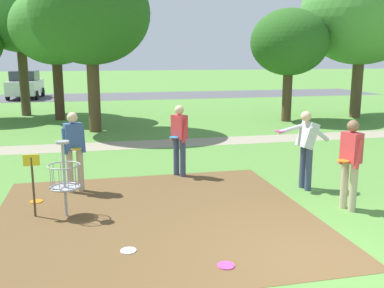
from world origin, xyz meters
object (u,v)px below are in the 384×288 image
at_px(tree_near_left, 90,14).
at_px(tree_near_right, 289,43).
at_px(frisbee_far_left, 226,266).
at_px(tree_mid_center, 19,16).
at_px(player_waiting_right, 179,136).
at_px(tree_far_left, 55,27).
at_px(parked_car_leftmost, 25,85).
at_px(frisbee_mid_grass, 36,202).
at_px(player_throwing, 351,160).
at_px(player_waiting_left, 306,145).
at_px(tree_mid_left, 362,13).
at_px(frisbee_by_tee, 128,251).
at_px(player_foreground_watching, 74,147).
at_px(disc_golf_basket, 61,176).

bearing_deg(tree_near_left, tree_near_right, 6.18).
xyz_separation_m(frisbee_far_left, tree_near_left, (-1.65, 11.56, 4.33)).
bearing_deg(tree_mid_center, player_waiting_right, -67.29).
xyz_separation_m(tree_near_left, tree_far_left, (-1.52, 3.55, -0.29)).
bearing_deg(frisbee_far_left, parked_car_leftmost, 103.15).
distance_m(player_waiting_right, frisbee_far_left, 4.81).
relative_size(player_waiting_right, frisbee_mid_grass, 6.80).
relative_size(player_throwing, tree_near_left, 0.28).
bearing_deg(frisbee_mid_grass, tree_near_right, 43.53).
bearing_deg(frisbee_mid_grass, tree_far_left, 91.40).
distance_m(player_waiting_left, tree_mid_center, 16.30).
height_order(player_waiting_left, tree_mid_left, tree_mid_left).
height_order(tree_near_left, tree_mid_center, tree_mid_center).
height_order(frisbee_by_tee, frisbee_far_left, same).
relative_size(player_waiting_left, tree_near_right, 0.35).
height_order(frisbee_mid_grass, tree_far_left, tree_far_left).
bearing_deg(tree_far_left, tree_mid_center, 132.13).
height_order(tree_near_left, tree_near_right, tree_near_left).
relative_size(player_foreground_watching, tree_near_left, 0.28).
bearing_deg(parked_car_leftmost, disc_golf_basket, -80.89).
relative_size(tree_near_left, tree_mid_center, 0.97).
height_order(player_waiting_right, tree_far_left, tree_far_left).
distance_m(disc_golf_basket, tree_far_left, 13.07).
relative_size(player_throwing, frisbee_far_left, 7.02).
bearing_deg(player_foreground_watching, tree_near_left, 86.37).
height_order(tree_near_right, tree_mid_center, tree_mid_center).
bearing_deg(parked_car_leftmost, frisbee_mid_grass, -81.93).
xyz_separation_m(player_foreground_watching, parked_car_leftmost, (-3.97, 22.14, -0.05)).
bearing_deg(frisbee_by_tee, tree_near_right, 55.93).
height_order(frisbee_by_tee, tree_mid_left, tree_mid_left).
bearing_deg(tree_mid_left, tree_near_left, -173.61).
bearing_deg(frisbee_mid_grass, player_throwing, -16.82).
distance_m(player_waiting_right, tree_far_left, 11.39).
bearing_deg(frisbee_far_left, tree_near_left, 98.10).
distance_m(disc_golf_basket, tree_mid_left, 16.84).
bearing_deg(player_waiting_right, player_foreground_watching, -162.65).
distance_m(tree_near_right, tree_far_left, 10.17).
relative_size(frisbee_mid_grass, tree_near_right, 0.05).
bearing_deg(player_waiting_right, frisbee_mid_grass, -157.96).
relative_size(tree_near_right, tree_mid_left, 0.68).
bearing_deg(frisbee_far_left, tree_mid_center, 105.98).
xyz_separation_m(disc_golf_basket, tree_mid_left, (12.62, 10.40, 3.99)).
bearing_deg(tree_far_left, disc_golf_basket, -86.12).
bearing_deg(tree_near_left, disc_golf_basket, -94.21).
bearing_deg(player_waiting_left, frisbee_by_tee, -150.33).
bearing_deg(tree_near_right, tree_far_left, 164.82).
distance_m(player_waiting_left, tree_mid_left, 12.99).
bearing_deg(player_throwing, parked_car_leftmost, 110.25).
distance_m(tree_near_left, tree_mid_left, 12.04).
height_order(player_waiting_right, frisbee_far_left, player_waiting_right).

